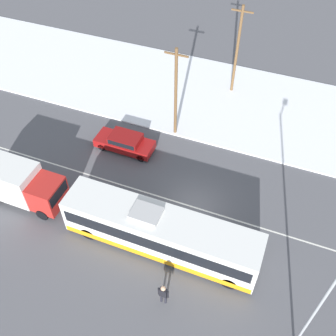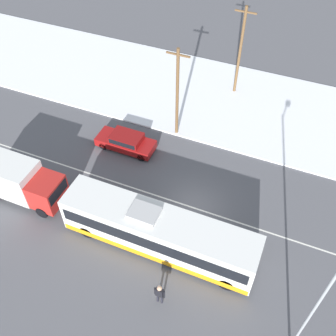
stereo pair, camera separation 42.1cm
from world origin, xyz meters
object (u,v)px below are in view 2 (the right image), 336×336
(streetlamp, at_px, (318,296))
(sedan_car, at_px, (126,141))
(utility_pole_roadside, at_px, (177,93))
(utility_pole_snowlot, at_px, (240,51))
(pedestrian_at_stop, at_px, (160,293))
(city_bus, at_px, (159,232))
(box_truck, at_px, (18,180))

(streetlamp, bearing_deg, sedan_car, 146.72)
(streetlamp, relative_size, utility_pole_roadside, 1.07)
(utility_pole_snowlot, bearing_deg, pedestrian_at_stop, -85.36)
(pedestrian_at_stop, bearing_deg, streetlamp, 6.63)
(pedestrian_at_stop, relative_size, streetlamp, 0.22)
(city_bus, height_order, box_truck, city_bus)
(city_bus, bearing_deg, pedestrian_at_stop, -65.68)
(pedestrian_at_stop, xyz_separation_m, streetlamp, (7.43, 0.86, 4.09))
(utility_pole_snowlot, bearing_deg, city_bus, -89.43)
(pedestrian_at_stop, bearing_deg, utility_pole_roadside, 108.09)
(box_truck, distance_m, pedestrian_at_stop, 12.63)
(sedan_car, bearing_deg, utility_pole_snowlot, -118.68)
(sedan_car, height_order, streetlamp, streetlamp)
(box_truck, relative_size, streetlamp, 0.75)
(utility_pole_roadside, xyz_separation_m, utility_pole_snowlot, (2.81, 7.43, 0.17))
(city_bus, bearing_deg, box_truck, 179.51)
(pedestrian_at_stop, relative_size, utility_pole_snowlot, 0.22)
(city_bus, relative_size, utility_pole_roadside, 1.58)
(pedestrian_at_stop, bearing_deg, city_bus, 114.32)
(streetlamp, xyz_separation_m, utility_pole_roadside, (-11.98, 13.05, -1.11))
(streetlamp, bearing_deg, pedestrian_at_stop, -173.37)
(streetlamp, bearing_deg, utility_pole_snowlot, 114.11)
(streetlamp, bearing_deg, city_bus, 164.05)
(sedan_car, distance_m, utility_pole_snowlot, 12.62)
(utility_pole_roadside, bearing_deg, city_bus, -74.06)
(pedestrian_at_stop, xyz_separation_m, utility_pole_snowlot, (-1.73, 21.34, 3.15))
(sedan_car, height_order, utility_pole_roadside, utility_pole_roadside)
(city_bus, height_order, sedan_car, city_bus)
(box_truck, bearing_deg, sedan_car, 57.57)
(sedan_car, bearing_deg, streetlamp, 146.72)
(sedan_car, xyz_separation_m, pedestrian_at_stop, (7.55, -10.70, 0.35))
(city_bus, xyz_separation_m, utility_pole_snowlot, (-0.18, 17.91, 2.72))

